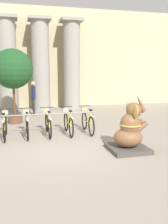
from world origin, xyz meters
name	(u,v)px	position (x,y,z in m)	size (l,w,h in m)	color
ground_plane	(66,150)	(0.00, 0.00, 0.00)	(60.00, 60.00, 0.00)	gray
building_facade	(39,58)	(0.00, 8.60, 3.00)	(20.00, 0.20, 6.00)	#C6B78E
column_left	(8,64)	(-1.80, 7.60, 2.62)	(1.25, 1.25, 5.16)	gray
column_middle	(41,64)	(0.00, 7.60, 2.62)	(1.25, 1.25, 5.16)	gray
column_right	(72,64)	(1.80, 7.60, 2.62)	(1.25, 1.25, 5.16)	gray
bike_rack	(48,118)	(-0.30, 1.95, 0.60)	(3.56, 0.05, 0.77)	gray
bicycle_0	(5,126)	(-1.78, 1.83, 0.41)	(0.48, 1.70, 0.96)	black
bicycle_1	(27,125)	(-1.04, 1.86, 0.41)	(0.48, 1.70, 0.96)	black
bicycle_2	(48,124)	(-0.30, 1.85, 0.41)	(0.48, 1.70, 0.96)	black
bicycle_3	(68,123)	(0.44, 1.83, 0.41)	(0.48, 1.70, 0.96)	black
bicycle_4	(87,122)	(1.18, 1.85, 0.41)	(0.48, 1.70, 0.96)	black
elephant_statue	(130,132)	(1.80, -0.50, 0.57)	(1.10, 1.10, 1.67)	#4C4742
person_pedestrian	(33,95)	(-0.56, 5.91, 1.05)	(0.23, 0.47, 1.74)	#28282D
potted_tree	(13,70)	(-1.48, 4.22, 2.31)	(1.70, 1.70, 3.21)	brown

